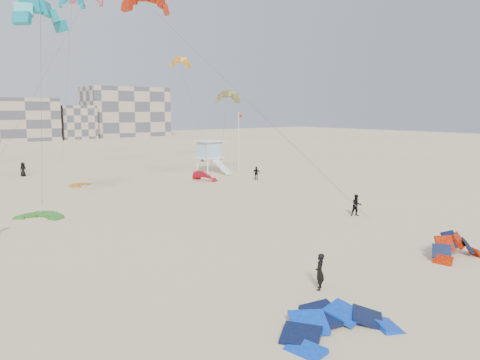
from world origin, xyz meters
TOP-DOWN VIEW (x-y plane):
  - ground at (0.00, 0.00)m, footprint 320.00×320.00m
  - kite_ground_blue at (-1.41, -3.89)m, footprint 5.74×5.96m
  - kite_ground_orange at (11.22, -1.89)m, footprint 3.94×3.88m
  - kite_ground_green at (-5.37, 24.20)m, footprint 5.20×5.22m
  - kite_ground_red_far at (16.33, 32.97)m, footprint 4.41×4.36m
  - kite_ground_yellow at (2.64, 38.32)m, footprint 3.88×3.89m
  - kitesurfer_main at (1.29, -0.29)m, footprint 0.79×0.75m
  - kitesurfer_b at (15.58, 8.93)m, footprint 1.09×1.02m
  - kitesurfer_d at (21.86, 29.56)m, footprint 0.92×1.02m
  - kitesurfer_e at (-0.61, 50.70)m, footprint 1.06×0.87m
  - kitesurfer_f at (27.83, 51.27)m, footprint 0.67×1.58m
  - kite_fly_teal_a at (-5.19, 21.23)m, footprint 5.62×5.66m
  - kite_fly_orange at (5.33, 25.46)m, footprint 9.23×22.88m
  - kite_fly_olive at (20.95, 34.44)m, footprint 5.50×4.84m
  - kite_fly_yellow at (23.66, 50.91)m, footprint 9.83×6.08m
  - kite_fly_teal_b at (9.02, 56.99)m, footprint 5.34×4.46m
  - lifeguard_tower_near at (21.22, 39.14)m, footprint 3.35×6.22m
  - flagpole at (24.49, 36.66)m, footprint 0.68×0.10m
  - condo_east at (50.00, 132.00)m, footprint 26.00×14.00m
  - condo_fill_right at (32.00, 128.00)m, footprint 10.00×10.00m

SIDE VIEW (x-z plane):
  - ground at x=0.00m, z-range 0.00..0.00m
  - kite_ground_blue at x=-1.41m, z-range -1.20..1.20m
  - kite_ground_orange at x=11.22m, z-range -1.76..1.76m
  - kite_ground_green at x=-5.37m, z-range -0.40..0.40m
  - kite_ground_red_far at x=16.33m, z-range -1.80..1.80m
  - kite_ground_yellow at x=2.64m, z-range -0.26..0.26m
  - kitesurfer_f at x=27.83m, z-range 0.00..1.66m
  - kitesurfer_d at x=21.86m, z-range 0.00..1.67m
  - kitesurfer_b at x=15.58m, z-range 0.00..1.80m
  - kitesurfer_main at x=1.29m, z-range 0.00..1.81m
  - kitesurfer_e at x=-0.61m, z-range 0.00..1.87m
  - lifeguard_tower_near at x=21.22m, z-range -0.02..4.47m
  - flagpole at x=24.49m, z-range 0.20..8.57m
  - condo_fill_right at x=32.00m, z-range 0.00..10.00m
  - condo_east at x=50.00m, z-range 0.00..16.00m
  - kite_fly_olive at x=20.95m, z-range 4.92..15.51m
  - kite_fly_teal_a at x=-5.19m, z-range 7.36..23.30m
  - kite_fly_yellow at x=23.66m, z-range 7.89..24.02m
  - kite_fly_orange at x=5.33m, z-range 8.88..27.81m
  - kite_fly_teal_b at x=9.02m, z-range 12.12..36.53m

